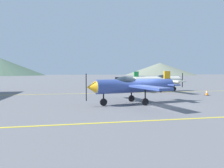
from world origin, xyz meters
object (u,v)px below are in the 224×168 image
(airplane_near, at_px, (133,85))
(airplane_mid, at_px, (159,80))
(car_sedan, at_px, (120,82))
(traffic_cone_front, at_px, (207,93))

(airplane_near, xyz_separation_m, airplane_mid, (6.05, 8.84, 0.00))
(car_sedan, bearing_deg, traffic_cone_front, -66.07)
(airplane_near, height_order, airplane_mid, same)
(airplane_mid, bearing_deg, car_sedan, 108.83)
(airplane_near, height_order, car_sedan, airplane_near)
(car_sedan, bearing_deg, airplane_near, -99.94)
(traffic_cone_front, bearing_deg, airplane_near, -156.81)
(airplane_mid, xyz_separation_m, car_sedan, (-2.97, 8.71, -0.55))
(car_sedan, xyz_separation_m, traffic_cone_front, (6.05, -13.64, -0.56))
(airplane_mid, bearing_deg, airplane_near, -124.39)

